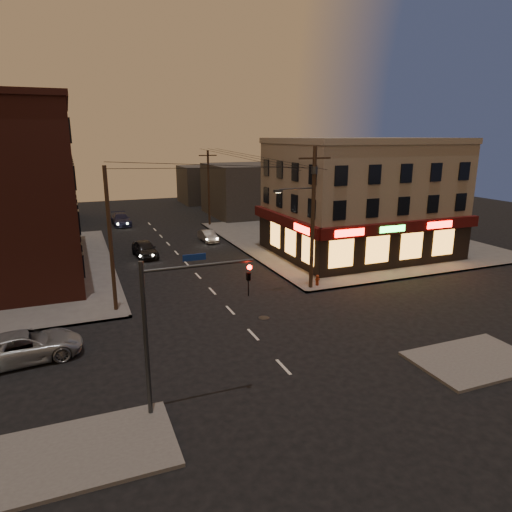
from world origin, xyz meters
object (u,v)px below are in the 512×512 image
sedan_far (121,220)px  fire_hydrant (317,280)px  sedan_mid (208,236)px  sedan_near (145,249)px  suv_cross (25,346)px

sedan_far → fire_hydrant: bearing=-72.1°
sedan_mid → fire_hydrant: 17.82m
sedan_far → sedan_near: bearing=-90.5°
sedan_mid → sedan_far: sedan_far is taller
sedan_near → fire_hydrant: size_ratio=5.61×
fire_hydrant → suv_cross: bearing=-166.4°
suv_cross → sedan_far: (8.17, 34.86, -0.01)m
sedan_near → fire_hydrant: bearing=-57.4°
sedan_mid → suv_cross: bearing=-128.6°
sedan_near → sedan_far: (-0.41, 16.67, -0.02)m
sedan_mid → sedan_far: size_ratio=0.72×
suv_cross → sedan_far: size_ratio=1.06×
suv_cross → sedan_far: 35.80m
sedan_near → sedan_far: 16.67m
sedan_far → fire_hydrant: size_ratio=6.42×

